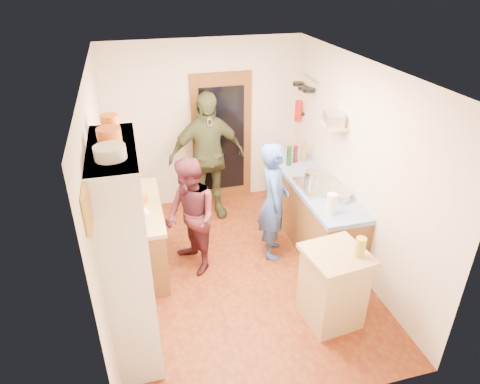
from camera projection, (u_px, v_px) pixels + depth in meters
name	position (u px, v px, depth m)	size (l,w,h in m)	color
floor	(238.00, 271.00, 5.57)	(3.00, 4.00, 0.02)	brown
ceiling	(238.00, 67.00, 4.31)	(3.00, 4.00, 0.02)	silver
wall_back	(205.00, 125.00, 6.65)	(3.00, 0.02, 2.60)	beige
wall_front	(305.00, 299.00, 3.24)	(3.00, 0.02, 2.60)	beige
wall_left	(103.00, 198.00, 4.60)	(0.02, 4.00, 2.60)	beige
wall_right	(356.00, 167.00, 5.28)	(0.02, 4.00, 2.60)	beige
door_frame	(222.00, 139.00, 6.79)	(0.95, 0.06, 2.10)	brown
door_glass	(222.00, 140.00, 6.76)	(0.70, 0.02, 1.70)	black
hutch_body	(128.00, 254.00, 4.07)	(0.40, 1.20, 2.20)	silver
hutch_top_shelf	(111.00, 149.00, 3.55)	(0.40, 1.14, 0.04)	silver
plate_stack	(110.00, 152.00, 3.30)	(0.25, 0.25, 0.10)	white
orange_pot_a	(109.00, 137.00, 3.51)	(0.20, 0.20, 0.16)	orange
orange_pot_b	(110.00, 123.00, 3.84)	(0.16, 0.16, 0.15)	orange
left_counter_base	(139.00, 238.00, 5.47)	(0.60, 1.40, 0.85)	brown
left_counter_top	(135.00, 208.00, 5.26)	(0.64, 1.44, 0.05)	tan
toaster	(140.00, 219.00, 4.84)	(0.22, 0.14, 0.16)	white
kettle	(130.00, 203.00, 5.13)	(0.16, 0.16, 0.18)	white
orange_bowl	(140.00, 198.00, 5.34)	(0.18, 0.18, 0.08)	orange
chopping_board	(134.00, 183.00, 5.75)	(0.30, 0.22, 0.03)	tan
right_counter_base	(311.00, 211.00, 6.06)	(0.60, 2.20, 0.84)	brown
right_counter_top	(314.00, 183.00, 5.84)	(0.62, 2.22, 0.06)	#1241A7
hob	(319.00, 186.00, 5.67)	(0.55, 0.58, 0.04)	silver
pot_on_hob	(312.00, 176.00, 5.73)	(0.21, 0.21, 0.14)	silver
bottle_a	(289.00, 156.00, 6.22)	(0.07, 0.07, 0.29)	#143F14
bottle_b	(295.00, 154.00, 6.32)	(0.06, 0.06, 0.26)	#591419
bottle_c	(304.00, 152.00, 6.34)	(0.08, 0.08, 0.31)	olive
paper_towel	(331.00, 204.00, 5.03)	(0.12, 0.12, 0.26)	white
mixing_bowl	(339.00, 196.00, 5.36)	(0.28, 0.28, 0.11)	silver
island_base	(332.00, 289.00, 4.62)	(0.55, 0.55, 0.86)	tan
island_top	(337.00, 255.00, 4.41)	(0.62, 0.62, 0.05)	tan
cutting_board	(330.00, 252.00, 4.42)	(0.35, 0.28, 0.02)	white
oil_jar	(360.00, 247.00, 4.30)	(0.11, 0.11, 0.21)	#AD9E2D
pan_rail	(309.00, 78.00, 6.21)	(0.02, 0.02, 0.65)	silver
pan_hang_a	(309.00, 90.00, 6.11)	(0.18, 0.18, 0.05)	black
pan_hang_b	(303.00, 88.00, 6.29)	(0.16, 0.16, 0.05)	black
pan_hang_c	(298.00, 84.00, 6.45)	(0.17, 0.17, 0.05)	black
wall_shelf	(333.00, 126.00, 5.44)	(0.26, 0.42, 0.03)	tan
radio	(334.00, 119.00, 5.40)	(0.22, 0.30, 0.15)	silver
ext_bracket	(302.00, 114.00, 6.64)	(0.06, 0.10, 0.04)	black
fire_extinguisher	(298.00, 111.00, 6.61)	(0.11, 0.11, 0.32)	red
picture_frame	(87.00, 210.00, 2.93)	(0.03, 0.25, 0.30)	gold
person_hob	(276.00, 202.00, 5.51)	(0.59, 0.39, 1.61)	#30509E
person_left	(191.00, 215.00, 5.31)	(0.75, 0.58, 1.54)	#4A1C28
person_back	(208.00, 157.00, 6.33)	(1.16, 0.48, 1.97)	#383F24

